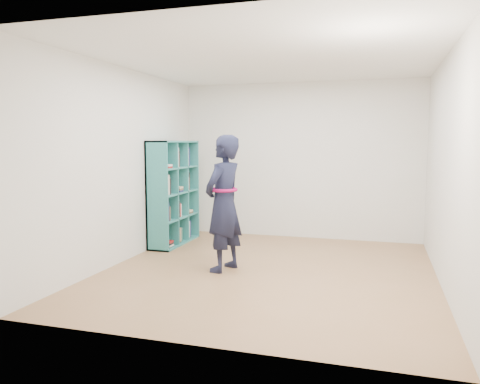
% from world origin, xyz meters
% --- Properties ---
extents(floor, '(4.50, 4.50, 0.00)m').
position_xyz_m(floor, '(0.00, 0.00, 0.00)').
color(floor, olive).
rests_on(floor, ground).
extents(ceiling, '(4.50, 4.50, 0.00)m').
position_xyz_m(ceiling, '(0.00, 0.00, 2.60)').
color(ceiling, white).
rests_on(ceiling, wall_back).
extents(wall_left, '(0.02, 4.50, 2.60)m').
position_xyz_m(wall_left, '(-2.00, 0.00, 1.30)').
color(wall_left, silver).
rests_on(wall_left, floor).
extents(wall_right, '(0.02, 4.50, 2.60)m').
position_xyz_m(wall_right, '(2.00, 0.00, 1.30)').
color(wall_right, silver).
rests_on(wall_right, floor).
extents(wall_back, '(4.00, 0.02, 2.60)m').
position_xyz_m(wall_back, '(0.00, 2.25, 1.30)').
color(wall_back, silver).
rests_on(wall_back, floor).
extents(wall_front, '(4.00, 0.02, 2.60)m').
position_xyz_m(wall_front, '(0.00, -2.25, 1.30)').
color(wall_front, silver).
rests_on(wall_front, floor).
extents(bookshelf, '(0.36, 1.22, 1.63)m').
position_xyz_m(bookshelf, '(-1.84, 1.17, 0.79)').
color(bookshelf, '#27717B').
rests_on(bookshelf, floor).
extents(person, '(0.56, 0.71, 1.70)m').
position_xyz_m(person, '(-0.55, -0.09, 0.85)').
color(person, black).
rests_on(person, floor).
extents(smartphone, '(0.02, 0.12, 0.15)m').
position_xyz_m(smartphone, '(-0.67, 0.02, 0.96)').
color(smartphone, silver).
rests_on(smartphone, person).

